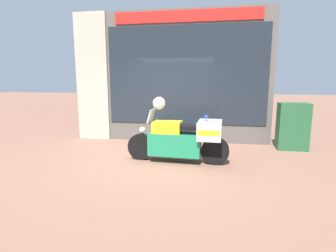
% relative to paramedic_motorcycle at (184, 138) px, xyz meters
% --- Properties ---
extents(ground_plane, '(60.00, 60.00, 0.00)m').
position_rel_paramedic_motorcycle_xyz_m(ground_plane, '(-0.64, 0.17, -0.55)').
color(ground_plane, '#8E604C').
extents(shop_building, '(5.81, 0.55, 3.80)m').
position_rel_paramedic_motorcycle_xyz_m(shop_building, '(-1.07, 2.17, 1.36)').
color(shop_building, '#56514C').
rests_on(shop_building, ground).
extents(window_display, '(4.36, 0.30, 1.79)m').
position_rel_paramedic_motorcycle_xyz_m(window_display, '(-0.21, 2.20, -0.12)').
color(window_display, slate).
rests_on(window_display, ground).
extents(paramedic_motorcycle, '(2.31, 0.78, 1.18)m').
position_rel_paramedic_motorcycle_xyz_m(paramedic_motorcycle, '(0.00, 0.00, 0.00)').
color(paramedic_motorcycle, black).
rests_on(paramedic_motorcycle, ground).
extents(utility_cabinet, '(0.76, 0.45, 1.24)m').
position_rel_paramedic_motorcycle_xyz_m(utility_cabinet, '(2.72, 1.60, 0.07)').
color(utility_cabinet, '#235633').
rests_on(utility_cabinet, ground).
extents(white_helmet, '(0.28, 0.28, 0.28)m').
position_rel_paramedic_motorcycle_xyz_m(white_helmet, '(-0.56, 0.03, 0.77)').
color(white_helmet, white).
rests_on(white_helmet, paramedic_motorcycle).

